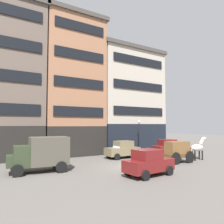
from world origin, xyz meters
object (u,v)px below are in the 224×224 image
object	(u,v)px
sedan_parked_curb	(168,147)
streetlamp_curbside	(139,132)
cargo_wagon	(178,150)
sedan_dark	(123,149)
pedestrian_officer	(52,152)
sedan_light	(148,162)
draft_horse	(198,147)
delivery_truck_near	(41,153)

from	to	relation	value
sedan_parked_curb	streetlamp_curbside	bearing A→B (deg)	124.47
cargo_wagon	sedan_parked_curb	distance (m)	5.16
sedan_dark	pedestrian_officer	world-z (taller)	sedan_dark
sedan_dark	streetlamp_curbside	xyz separation A→B (m)	(3.88, 2.01, 1.76)
sedan_dark	pedestrian_officer	distance (m)	7.34
sedan_dark	sedan_light	xyz separation A→B (m)	(-3.03, -7.61, 0.00)
sedan_light	sedan_parked_curb	xyz separation A→B (m)	(8.90, 6.71, 0.00)
draft_horse	delivery_truck_near	distance (m)	15.17
sedan_light	streetlamp_curbside	bearing A→B (deg)	54.33
sedan_light	streetlamp_curbside	distance (m)	11.97
cargo_wagon	streetlamp_curbside	world-z (taller)	streetlamp_curbside
cargo_wagon	draft_horse	size ratio (longest dim) A/B	1.25
draft_horse	delivery_truck_near	xyz separation A→B (m)	(-14.95, 2.59, 0.15)
sedan_light	pedestrian_officer	bearing A→B (deg)	114.46
cargo_wagon	streetlamp_curbside	xyz separation A→B (m)	(1.06, 7.06, 1.52)
cargo_wagon	pedestrian_officer	size ratio (longest dim) A/B	1.64
delivery_truck_near	sedan_light	distance (m)	8.04
sedan_dark	streetlamp_curbside	world-z (taller)	streetlamp_curbside
sedan_parked_curb	draft_horse	bearing A→B (deg)	-91.50
cargo_wagon	sedan_parked_curb	xyz separation A→B (m)	(3.06, 4.15, -0.23)
cargo_wagon	sedan_parked_curb	bearing A→B (deg)	53.60
sedan_dark	pedestrian_officer	xyz separation A→B (m)	(-7.18, 1.52, 0.07)
delivery_truck_near	sedan_parked_curb	size ratio (longest dim) A/B	1.17
delivery_truck_near	sedan_light	bearing A→B (deg)	-39.91
sedan_parked_curb	streetlamp_curbside	distance (m)	3.94
delivery_truck_near	pedestrian_officer	distance (m)	4.48
streetlamp_curbside	cargo_wagon	bearing A→B (deg)	-98.54
draft_horse	sedan_dark	distance (m)	7.68
sedan_dark	streetlamp_curbside	distance (m)	4.71
draft_horse	sedan_light	xyz separation A→B (m)	(-8.79, -2.56, -0.36)
sedan_light	sedan_dark	bearing A→B (deg)	68.31
cargo_wagon	pedestrian_officer	xyz separation A→B (m)	(-10.00, 6.57, -0.17)
cargo_wagon	sedan_light	world-z (taller)	cargo_wagon
draft_horse	streetlamp_curbside	xyz separation A→B (m)	(-1.89, 7.06, 1.40)
draft_horse	sedan_light	distance (m)	9.17
cargo_wagon	pedestrian_officer	bearing A→B (deg)	146.69
delivery_truck_near	sedan_dark	distance (m)	9.52
delivery_truck_near	pedestrian_officer	bearing A→B (deg)	63.36
pedestrian_officer	streetlamp_curbside	distance (m)	11.20
sedan_light	streetlamp_curbside	size ratio (longest dim) A/B	0.93
sedan_light	pedestrian_officer	size ratio (longest dim) A/B	2.14
sedan_light	sedan_parked_curb	bearing A→B (deg)	37.00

